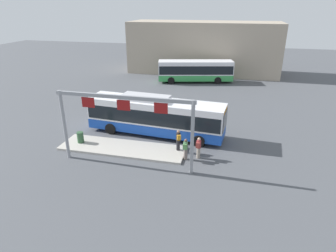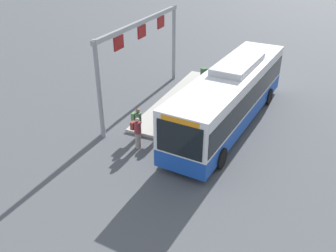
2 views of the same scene
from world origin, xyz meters
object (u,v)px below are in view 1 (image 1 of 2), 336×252
at_px(bus_main, 155,115).
at_px(person_waiting_near, 185,149).
at_px(trash_bin, 80,137).
at_px(person_boarding, 199,147).
at_px(bus_background_left, 195,70).
at_px(person_waiting_mid, 178,140).

relative_size(bus_main, person_waiting_near, 7.25).
bearing_deg(trash_bin, bus_main, 31.71).
xyz_separation_m(person_waiting_near, trash_bin, (-8.81, 0.54, -0.28)).
bearing_deg(person_boarding, trash_bin, 97.47).
bearing_deg(person_boarding, bus_background_left, 17.16).
bearing_deg(person_waiting_near, person_waiting_mid, 38.29).
distance_m(bus_background_left, trash_bin, 23.50).
height_order(bus_main, person_boarding, bus_main).
height_order(bus_main, bus_background_left, bus_main).
bearing_deg(person_waiting_near, trash_bin, 89.20).
distance_m(bus_main, person_waiting_near, 5.24).
relative_size(bus_background_left, trash_bin, 12.23).
bearing_deg(person_boarding, person_waiting_near, 124.64).
relative_size(person_boarding, trash_bin, 1.86).
bearing_deg(bus_background_left, person_waiting_mid, 81.47).
relative_size(bus_main, person_waiting_mid, 7.25).
distance_m(bus_background_left, person_waiting_near, 23.41).
bearing_deg(person_waiting_mid, trash_bin, 69.41).
bearing_deg(bus_main, bus_background_left, 93.03).
xyz_separation_m(bus_background_left, person_boarding, (3.68, -22.77, -0.89)).
xyz_separation_m(bus_main, person_waiting_near, (3.39, -3.88, -0.92)).
distance_m(bus_background_left, person_boarding, 23.09).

